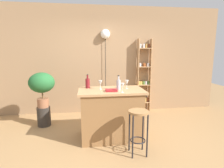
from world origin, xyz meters
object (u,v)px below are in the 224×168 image
object	(u,v)px
bottle_sauce_amber	(88,83)
wine_glass_right	(127,82)
spice_shelf	(144,77)
cookbook	(111,90)
bar_stool	(138,122)
wine_glass_center	(100,83)
pendant_globe_light	(105,35)
plant_stool	(44,116)
wine_glass_left	(122,86)
bottle_vinegar	(119,85)
potted_plant	(42,84)

from	to	relation	value
bottle_sauce_amber	wine_glass_right	xyz separation A→B (m)	(0.74, -0.15, 0.02)
spice_shelf	cookbook	world-z (taller)	spice_shelf
bar_stool	cookbook	world-z (taller)	cookbook
wine_glass_center	pendant_globe_light	bearing A→B (deg)	80.37
wine_glass_center	wine_glass_right	xyz separation A→B (m)	(0.50, -0.01, 0.00)
spice_shelf	wine_glass_center	distance (m)	1.93
pendant_globe_light	bar_stool	bearing A→B (deg)	-82.33
plant_stool	wine_glass_center	bearing A→B (deg)	-30.23
wine_glass_left	pendant_globe_light	bearing A→B (deg)	93.36
wine_glass_center	wine_glass_left	bearing A→B (deg)	-42.43
plant_stool	wine_glass_right	size ratio (longest dim) A/B	2.62
bar_stool	bottle_vinegar	world-z (taller)	bottle_vinegar
wine_glass_center	bottle_vinegar	bearing A→B (deg)	-20.71
potted_plant	spice_shelf	bearing A→B (deg)	16.04
wine_glass_left	bottle_sauce_amber	bearing A→B (deg)	141.90
bar_stool	cookbook	size ratio (longest dim) A/B	3.48
bottle_vinegar	spice_shelf	bearing A→B (deg)	57.97
bottle_vinegar	plant_stool	bearing A→B (deg)	151.65
wine_glass_right	pendant_globe_light	xyz separation A→B (m)	(-0.25, 1.48, 0.99)
bar_stool	wine_glass_right	size ratio (longest dim) A/B	4.45
bottle_vinegar	wine_glass_left	size ratio (longest dim) A/B	1.65
bottle_sauce_amber	spice_shelf	bearing A→B (deg)	40.21
wine_glass_center	wine_glass_right	world-z (taller)	same
plant_stool	bottle_sauce_amber	world-z (taller)	bottle_sauce_amber
bottle_sauce_amber	wine_glass_left	xyz separation A→B (m)	(0.59, -0.46, 0.02)
bottle_sauce_amber	wine_glass_center	xyz separation A→B (m)	(0.23, -0.14, 0.02)
wine_glass_right	bar_stool	bearing A→B (deg)	-86.66
spice_shelf	bottle_vinegar	bearing A→B (deg)	-122.03
wine_glass_left	potted_plant	bearing A→B (deg)	146.67
wine_glass_left	cookbook	xyz separation A→B (m)	(-0.18, 0.11, -0.10)
potted_plant	bottle_sauce_amber	xyz separation A→B (m)	(0.98, -0.57, 0.11)
plant_stool	spice_shelf	bearing A→B (deg)	16.04
plant_stool	wine_glass_left	size ratio (longest dim) A/B	2.62
wine_glass_center	cookbook	bearing A→B (deg)	-49.76
plant_stool	potted_plant	bearing A→B (deg)	0.00
potted_plant	wine_glass_left	xyz separation A→B (m)	(1.57, -1.03, 0.12)
bottle_sauce_amber	wine_glass_left	bearing A→B (deg)	-38.10
wine_glass_right	bottle_vinegar	bearing A→B (deg)	-148.80
wine_glass_left	wine_glass_center	xyz separation A→B (m)	(-0.36, 0.32, 0.00)
pendant_globe_light	bottle_vinegar	bearing A→B (deg)	-87.37
wine_glass_right	cookbook	xyz separation A→B (m)	(-0.32, -0.20, -0.10)
pendant_globe_light	wine_glass_center	bearing A→B (deg)	-99.63
cookbook	bottle_vinegar	bearing A→B (deg)	33.56
spice_shelf	plant_stool	size ratio (longest dim) A/B	4.58
wine_glass_center	pendant_globe_light	size ratio (longest dim) A/B	0.07
wine_glass_center	wine_glass_right	distance (m)	0.50
spice_shelf	bottle_sauce_amber	size ratio (longest dim) A/B	7.40
potted_plant	pendant_globe_light	distance (m)	1.99
wine_glass_right	plant_stool	bearing A→B (deg)	157.23
bar_stool	pendant_globe_light	world-z (taller)	pendant_globe_light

